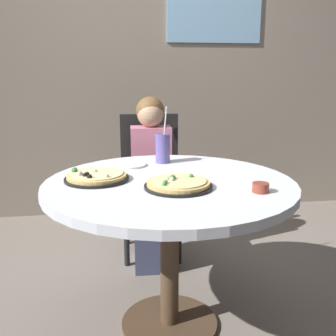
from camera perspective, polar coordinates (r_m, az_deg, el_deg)
name	(u,v)px	position (r m, az deg, el deg)	size (l,w,h in m)	color
ground_plane	(169,324)	(2.17, 0.21, -21.30)	(8.00, 8.00, 0.00)	slate
wall_with_window	(138,44)	(3.53, -4.26, 17.13)	(5.20, 0.14, 2.90)	gray
dining_table	(170,203)	(1.87, 0.23, -4.94)	(1.16, 1.16, 0.75)	silver
chair_wooden	(150,176)	(2.77, -2.54, -1.19)	(0.42, 0.42, 0.95)	black
diner_child	(152,190)	(2.61, -2.30, -3.21)	(0.27, 0.42, 1.08)	#3F4766
pizza_veggie	(178,184)	(1.74, 1.45, -2.30)	(0.30, 0.30, 0.05)	black
pizza_cheese	(96,177)	(1.89, -10.16, -1.22)	(0.30, 0.30, 0.05)	black
soda_cup	(163,148)	(2.19, -0.76, 2.85)	(0.08, 0.08, 0.31)	#6659A5
sauce_bowl	(261,188)	(1.72, 13.02, -2.73)	(0.07, 0.07, 0.04)	brown
plate_small	(129,165)	(2.15, -5.51, 0.46)	(0.18, 0.18, 0.01)	white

